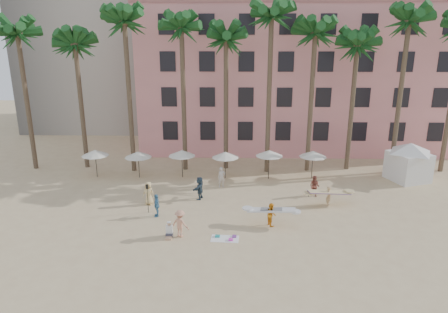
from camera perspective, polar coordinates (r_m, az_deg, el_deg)
ground at (r=25.71m, az=1.90°, el=-12.46°), size 120.00×120.00×0.00m
pink_hotel at (r=49.24m, az=10.05°, el=11.08°), size 35.00×14.00×16.00m
palm_row at (r=37.51m, az=2.69°, el=17.29°), size 44.40×5.40×16.30m
umbrella_row at (r=36.53m, az=-2.95°, el=0.41°), size 22.50×2.70×2.73m
cabana at (r=39.64m, az=24.95°, el=-0.26°), size 5.72×5.72×3.50m
beach_towel at (r=26.36m, az=0.24°, el=-11.59°), size 1.86×1.12×0.14m
carrier_yellow at (r=31.93m, az=14.76°, el=-5.25°), size 3.40×1.31×1.56m
carrier_white at (r=27.95m, az=6.76°, el=-8.05°), size 3.35×1.21×1.62m
beachgoers at (r=30.53m, az=-2.88°, el=-5.72°), size 14.25×10.03×1.87m
paddle at (r=29.99m, az=-10.88°, el=-5.40°), size 0.18×0.04×2.23m
seated_man at (r=26.71m, az=-7.84°, el=-10.60°), size 0.44×0.77×1.00m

